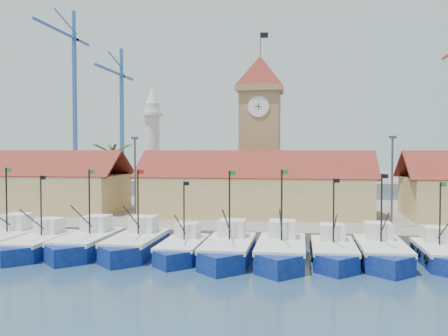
# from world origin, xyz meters

# --- Properties ---
(ground) EXTENTS (400.00, 400.00, 0.00)m
(ground) POSITION_xyz_m (0.00, 0.00, 0.00)
(ground) COLOR navy
(ground) RESTS_ON ground
(quay) EXTENTS (140.00, 32.00, 1.50)m
(quay) POSITION_xyz_m (0.00, 24.00, 0.75)
(quay) COLOR gray
(quay) RESTS_ON ground
(terminal) EXTENTS (240.00, 80.00, 2.00)m
(terminal) POSITION_xyz_m (0.00, 110.00, 1.00)
(terminal) COLOR gray
(terminal) RESTS_ON ground
(boat_0) EXTENTS (3.85, 10.55, 7.99)m
(boat_0) POSITION_xyz_m (-21.19, 2.33, 0.83)
(boat_0) COLOR navy
(boat_0) RESTS_ON ground
(boat_1) EXTENTS (3.52, 9.63, 7.29)m
(boat_1) POSITION_xyz_m (-17.58, 1.96, 0.75)
(boat_1) COLOR navy
(boat_1) RESTS_ON ground
(boat_2) EXTENTS (3.79, 10.37, 7.85)m
(boat_2) POSITION_xyz_m (-13.45, 2.84, 0.81)
(boat_2) COLOR navy
(boat_2) RESTS_ON ground
(boat_3) EXTENTS (3.80, 10.40, 7.87)m
(boat_3) POSITION_xyz_m (-8.99, 3.03, 0.81)
(boat_3) COLOR navy
(boat_3) RESTS_ON ground
(boat_4) EXTENTS (3.30, 9.05, 6.85)m
(boat_4) POSITION_xyz_m (-4.64, 2.40, 0.71)
(boat_4) COLOR navy
(boat_4) RESTS_ON ground
(boat_5) EXTENTS (3.80, 10.41, 7.88)m
(boat_5) POSITION_xyz_m (-0.63, 1.82, 0.81)
(boat_5) COLOR navy
(boat_5) RESTS_ON ground
(boat_6) EXTENTS (3.85, 10.55, 7.99)m
(boat_6) POSITION_xyz_m (3.70, 1.84, 0.83)
(boat_6) COLOR navy
(boat_6) RESTS_ON ground
(boat_7) EXTENTS (3.48, 9.53, 7.21)m
(boat_7) POSITION_xyz_m (7.92, 2.61, 0.75)
(boat_7) COLOR navy
(boat_7) RESTS_ON ground
(boat_8) EXTENTS (3.68, 10.09, 7.64)m
(boat_8) POSITION_xyz_m (11.79, 2.95, 0.79)
(boat_8) COLOR navy
(boat_8) RESTS_ON ground
(boat_9) EXTENTS (3.35, 9.17, 6.94)m
(boat_9) POSITION_xyz_m (16.41, 3.30, 0.72)
(boat_9) COLOR navy
(boat_9) RESTS_ON ground
(hall_left) EXTENTS (31.20, 10.13, 7.61)m
(hall_left) POSITION_xyz_m (-32.00, 20.00, 3.99)
(hall_left) COLOR #DAB278
(hall_left) RESTS_ON quay
(hall_center) EXTENTS (27.04, 10.13, 7.61)m
(hall_center) POSITION_xyz_m (0.00, 20.00, 3.99)
(hall_center) COLOR #DAB278
(hall_center) RESTS_ON quay
(clock_tower) EXTENTS (5.80, 5.80, 22.70)m
(clock_tower) POSITION_xyz_m (0.00, 26.00, 11.96)
(clock_tower) COLOR #9E8451
(clock_tower) RESTS_ON quay
(minaret) EXTENTS (3.00, 3.00, 16.30)m
(minaret) POSITION_xyz_m (-15.00, 28.00, 9.73)
(minaret) COLOR silver
(minaret) RESTS_ON quay
(palm_tree) EXTENTS (5.60, 5.03, 8.39)m
(palm_tree) POSITION_xyz_m (-20.00, 26.00, 6.25)
(palm_tree) COLOR brown
(palm_tree) RESTS_ON quay
(lamp_posts) EXTENTS (80.70, 0.25, 9.03)m
(lamp_posts) POSITION_xyz_m (0.50, 12.00, 6.48)
(lamp_posts) COLOR #3F3F44
(lamp_posts) RESTS_ON quay
(crane_blue_far) EXTENTS (1.00, 33.00, 48.18)m
(crane_blue_far) POSITION_xyz_m (-61.49, 100.70, 28.73)
(crane_blue_far) COLOR #305994
(crane_blue_far) RESTS_ON terminal
(crane_blue_near) EXTENTS (1.00, 29.79, 37.84)m
(crane_blue_near) POSITION_xyz_m (-49.10, 106.90, 22.77)
(crane_blue_near) COLOR #305994
(crane_blue_near) RESTS_ON terminal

